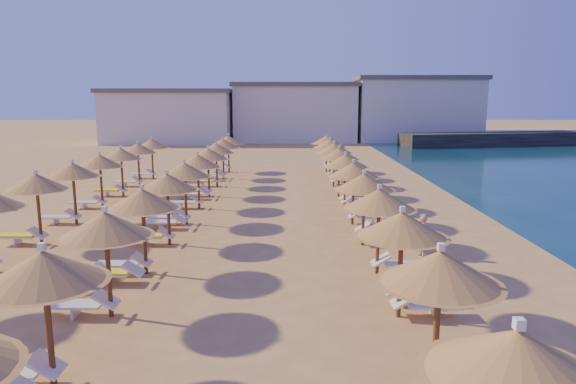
{
  "coord_description": "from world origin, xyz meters",
  "views": [
    {
      "loc": [
        0.72,
        -18.58,
        5.46
      ],
      "look_at": [
        0.66,
        4.0,
        1.3
      ],
      "focal_mm": 32.0,
      "sensor_mm": 36.0,
      "label": 1
    }
  ],
  "objects_px": {
    "parasol_row_east": "(353,171)",
    "parasol_row_west": "(185,171)",
    "beachgoer_a": "(422,235)",
    "jetty": "(525,139)",
    "beachgoer_b": "(375,196)",
    "beachgoer_c": "(349,184)"
  },
  "relations": [
    {
      "from": "jetty",
      "to": "beachgoer_b",
      "type": "height_order",
      "value": "beachgoer_b"
    },
    {
      "from": "jetty",
      "to": "beachgoer_c",
      "type": "xyz_separation_m",
      "value": [
        -24.4,
        -33.28,
        0.18
      ]
    },
    {
      "from": "jetty",
      "to": "beachgoer_c",
      "type": "distance_m",
      "value": 41.27
    },
    {
      "from": "beachgoer_a",
      "to": "jetty",
      "type": "bearing_deg",
      "value": 147.23
    },
    {
      "from": "parasol_row_east",
      "to": "beachgoer_b",
      "type": "distance_m",
      "value": 3.16
    },
    {
      "from": "parasol_row_east",
      "to": "beachgoer_a",
      "type": "bearing_deg",
      "value": -68.35
    },
    {
      "from": "parasol_row_west",
      "to": "beachgoer_c",
      "type": "height_order",
      "value": "parasol_row_west"
    },
    {
      "from": "parasol_row_west",
      "to": "beachgoer_b",
      "type": "relative_size",
      "value": 22.18
    },
    {
      "from": "jetty",
      "to": "parasol_row_west",
      "type": "height_order",
      "value": "parasol_row_west"
    },
    {
      "from": "parasol_row_west",
      "to": "beachgoer_a",
      "type": "height_order",
      "value": "parasol_row_west"
    },
    {
      "from": "parasol_row_west",
      "to": "beachgoer_a",
      "type": "xyz_separation_m",
      "value": [
        9.12,
        -4.65,
        -1.59
      ]
    },
    {
      "from": "parasol_row_west",
      "to": "beachgoer_c",
      "type": "bearing_deg",
      "value": 33.78
    },
    {
      "from": "beachgoer_c",
      "to": "beachgoer_a",
      "type": "distance_m",
      "value": 9.91
    },
    {
      "from": "parasol_row_west",
      "to": "beachgoer_b",
      "type": "xyz_separation_m",
      "value": [
        8.63,
        2.38,
        -1.57
      ]
    },
    {
      "from": "parasol_row_east",
      "to": "parasol_row_west",
      "type": "xyz_separation_m",
      "value": [
        -7.27,
        0.0,
        0.0
      ]
    },
    {
      "from": "jetty",
      "to": "beachgoer_a",
      "type": "distance_m",
      "value": 48.84
    },
    {
      "from": "parasol_row_east",
      "to": "beachgoer_a",
      "type": "relative_size",
      "value": 22.66
    },
    {
      "from": "parasol_row_west",
      "to": "beachgoer_a",
      "type": "distance_m",
      "value": 10.36
    },
    {
      "from": "parasol_row_east",
      "to": "parasol_row_west",
      "type": "distance_m",
      "value": 7.27
    },
    {
      "from": "parasol_row_west",
      "to": "jetty",
      "type": "bearing_deg",
      "value": 50.13
    },
    {
      "from": "parasol_row_east",
      "to": "jetty",
      "type": "bearing_deg",
      "value": 57.13
    },
    {
      "from": "beachgoer_b",
      "to": "jetty",
      "type": "bearing_deg",
      "value": 135.77
    }
  ]
}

